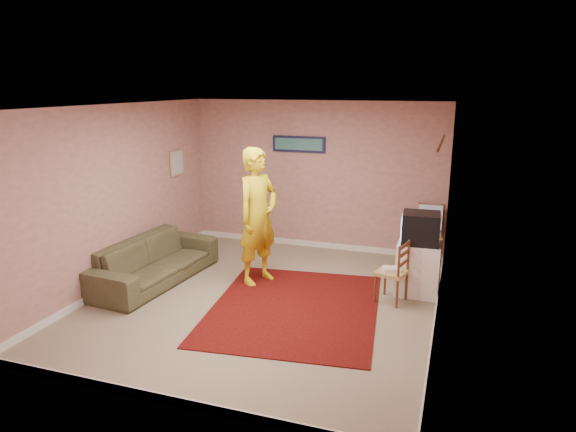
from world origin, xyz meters
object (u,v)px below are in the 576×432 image
(sofa, at_px, (154,261))
(tv_cabinet, at_px, (418,268))
(person, at_px, (258,216))
(crt_tv, at_px, (421,228))
(chair_b, at_px, (392,265))
(chair_a, at_px, (429,229))

(sofa, bearing_deg, tv_cabinet, -73.24)
(sofa, distance_m, person, 1.69)
(sofa, bearing_deg, person, -66.45)
(tv_cabinet, bearing_deg, sofa, -168.17)
(crt_tv, xyz_separation_m, chair_b, (-0.31, -0.39, -0.43))
(tv_cabinet, relative_size, person, 0.37)
(tv_cabinet, height_order, chair_b, chair_b)
(crt_tv, bearing_deg, tv_cabinet, -0.00)
(tv_cabinet, bearing_deg, person, -172.74)
(tv_cabinet, relative_size, sofa, 0.33)
(crt_tv, bearing_deg, chair_b, -131.49)
(chair_a, bearing_deg, person, -145.07)
(chair_b, xyz_separation_m, person, (-1.96, 0.10, 0.48))
(chair_a, relative_size, chair_b, 1.15)
(chair_b, xyz_separation_m, sofa, (-3.43, -0.39, -0.20))
(crt_tv, height_order, person, person)
(chair_a, xyz_separation_m, person, (-2.33, -1.56, 0.40))
(tv_cabinet, distance_m, chair_a, 1.29)
(sofa, bearing_deg, chair_b, -78.57)
(tv_cabinet, relative_size, chair_a, 1.38)
(sofa, bearing_deg, chair_a, -56.69)
(chair_a, relative_size, person, 0.27)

